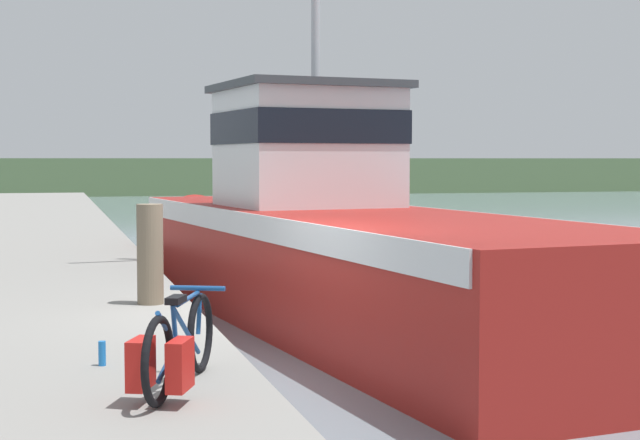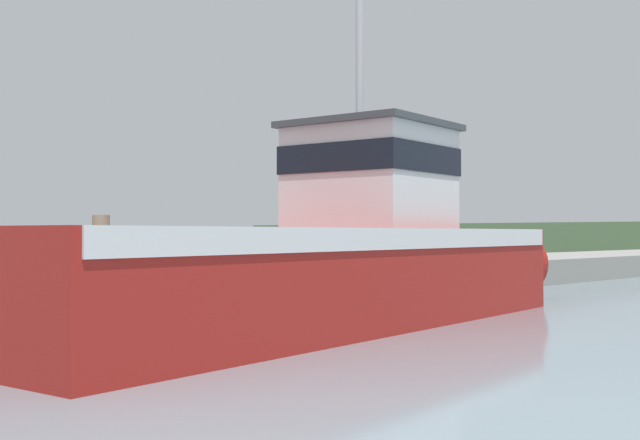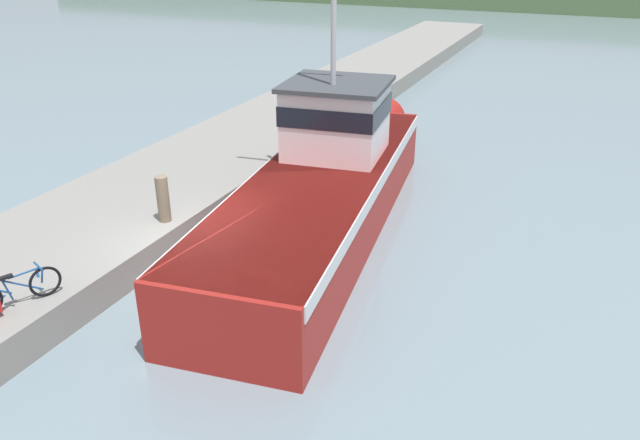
# 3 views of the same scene
# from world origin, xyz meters

# --- Properties ---
(ground_plane) EXTENTS (320.00, 320.00, 0.00)m
(ground_plane) POSITION_xyz_m (0.00, 0.00, 0.00)
(ground_plane) COLOR gray
(dock_pier) EXTENTS (4.61, 80.00, 0.80)m
(dock_pier) POSITION_xyz_m (-3.21, 0.00, 0.40)
(dock_pier) COLOR gray
(dock_pier) RESTS_ON ground_plane
(fishing_boat_main) EXTENTS (4.71, 14.88, 11.22)m
(fishing_boat_main) POSITION_xyz_m (1.66, 3.84, 1.26)
(fishing_boat_main) COLOR maroon
(fishing_boat_main) RESTS_ON ground_plane
(bicycle_touring) EXTENTS (0.85, 1.62, 0.70)m
(bicycle_touring) POSITION_xyz_m (-1.65, -3.74, 1.12)
(bicycle_touring) COLOR black
(bicycle_touring) RESTS_ON dock_pier
(mooring_post) EXTENTS (0.31, 0.31, 1.17)m
(mooring_post) POSITION_xyz_m (-1.38, 0.75, 1.38)
(mooring_post) COLOR #756651
(mooring_post) RESTS_ON dock_pier
(water_bottle_on_curb) EXTENTS (0.06, 0.06, 0.20)m
(water_bottle_on_curb) POSITION_xyz_m (-2.11, -2.61, 0.90)
(water_bottle_on_curb) COLOR blue
(water_bottle_on_curb) RESTS_ON dock_pier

